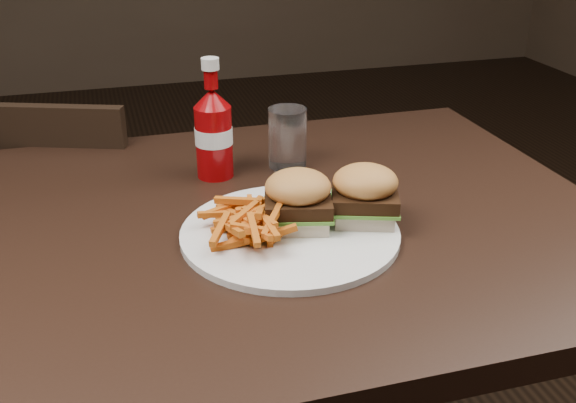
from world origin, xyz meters
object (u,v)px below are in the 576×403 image
object	(u,v)px
dining_table	(213,234)
tumbler	(287,138)
chair_far	(87,248)
ketchup_bottle	(214,142)
plate	(290,233)

from	to	relation	value
dining_table	tumbler	distance (m)	0.25
chair_far	tumbler	world-z (taller)	tumbler
chair_far	ketchup_bottle	bearing A→B (deg)	141.84
chair_far	plate	size ratio (longest dim) A/B	1.20
ketchup_bottle	plate	bearing A→B (deg)	-75.91
plate	tumbler	xyz separation A→B (m)	(0.07, 0.24, 0.05)
dining_table	plate	size ratio (longest dim) A/B	3.88
dining_table	tumbler	world-z (taller)	tumbler
plate	tumbler	size ratio (longest dim) A/B	3.00
chair_far	ketchup_bottle	distance (m)	0.60
dining_table	chair_far	size ratio (longest dim) A/B	3.23
plate	ketchup_bottle	world-z (taller)	ketchup_bottle
ketchup_bottle	chair_far	bearing A→B (deg)	121.48
plate	ketchup_bottle	bearing A→B (deg)	104.09
chair_far	tumbler	distance (m)	0.66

